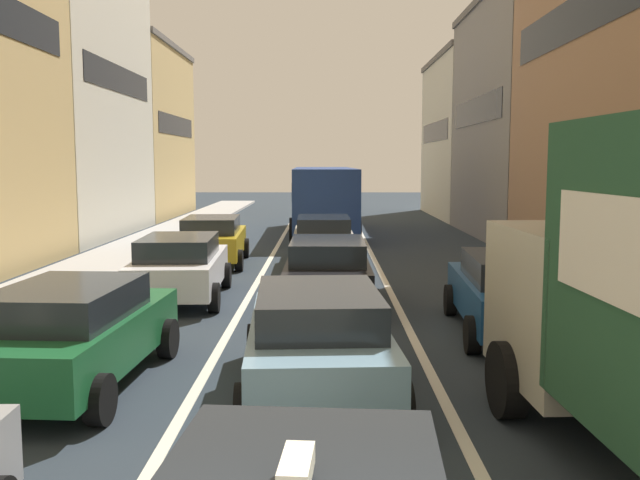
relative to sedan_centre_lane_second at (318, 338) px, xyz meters
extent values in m
cube|color=#AAAAAA|center=(-6.71, 12.77, -0.73)|extent=(2.60, 64.00, 0.14)
cube|color=silver|center=(-1.71, 12.77, -0.79)|extent=(0.16, 60.00, 0.01)
cube|color=silver|center=(1.69, 12.77, -0.79)|extent=(0.16, 60.00, 0.01)
cube|color=beige|center=(-12.01, 20.27, 5.20)|extent=(7.00, 10.90, 12.00)
cube|color=black|center=(-8.49, 20.27, 5.80)|extent=(0.02, 8.80, 1.10)
cube|color=tan|center=(-12.01, 31.27, 3.96)|extent=(7.00, 10.90, 9.52)
cube|color=black|center=(-8.49, 31.27, 4.44)|extent=(0.02, 8.80, 1.10)
cube|color=#66605B|center=(-12.01, 31.27, 8.87)|extent=(7.20, 10.90, 0.30)
cube|color=beige|center=(9.89, 31.27, 3.63)|extent=(7.00, 10.90, 8.86)
cube|color=black|center=(6.38, 31.27, 4.08)|extent=(0.02, 8.80, 1.10)
cube|color=#66605B|center=(9.89, 31.27, 8.21)|extent=(7.20, 10.90, 0.30)
cube|color=gray|center=(9.89, 20.27, 4.01)|extent=(7.00, 10.90, 9.61)
cube|color=black|center=(6.38, 20.27, 4.49)|extent=(0.02, 8.80, 1.10)
cube|color=#66605B|center=(9.89, 20.27, 8.97)|extent=(7.20, 10.90, 0.30)
cube|color=black|center=(6.38, 9.27, 5.99)|extent=(0.02, 8.80, 1.10)
cube|color=#B7B29E|center=(3.57, -0.83, 0.63)|extent=(2.50, 2.50, 1.90)
cube|color=black|center=(3.52, 0.38, 1.01)|extent=(2.02, 0.12, 0.70)
cylinder|color=black|center=(2.37, -0.80, -0.32)|extent=(0.34, 0.97, 0.96)
cube|color=#F2EACC|center=(-0.04, -5.77, 0.80)|extent=(0.19, 0.45, 0.12)
cube|color=#759EB7|center=(0.00, 0.05, -0.13)|extent=(2.05, 4.40, 0.70)
cube|color=#1E2328|center=(0.01, -0.15, 0.43)|extent=(1.72, 2.50, 0.52)
cylinder|color=black|center=(-1.01, 1.46, -0.48)|extent=(0.26, 0.65, 0.64)
cylinder|color=black|center=(0.83, 1.57, -0.48)|extent=(0.26, 0.65, 0.64)
cylinder|color=black|center=(-0.83, -1.46, -0.48)|extent=(0.26, 0.65, 0.64)
cylinder|color=black|center=(1.00, -1.35, -0.48)|extent=(0.26, 0.65, 0.64)
cube|color=#19592D|center=(-3.46, 0.40, -0.13)|extent=(2.03, 4.39, 0.70)
cube|color=#1E2328|center=(-3.47, 0.20, 0.43)|extent=(1.71, 2.49, 0.52)
cylinder|color=black|center=(-4.30, 1.91, -0.48)|extent=(0.25, 0.65, 0.64)
cylinder|color=black|center=(-2.46, 1.80, -0.48)|extent=(0.25, 0.65, 0.64)
cylinder|color=black|center=(-2.62, -1.11, -0.48)|extent=(0.25, 0.65, 0.64)
cube|color=black|center=(0.15, 5.99, -0.13)|extent=(1.81, 4.30, 0.70)
cube|color=#1E2328|center=(0.15, 5.79, 0.43)|extent=(1.59, 2.41, 0.52)
cylinder|color=black|center=(-0.77, 7.45, -0.48)|extent=(0.22, 0.64, 0.64)
cylinder|color=black|center=(1.07, 7.45, -0.48)|extent=(0.22, 0.64, 0.64)
cylinder|color=black|center=(-0.77, 4.53, -0.48)|extent=(0.22, 0.64, 0.64)
cylinder|color=black|center=(1.07, 4.52, -0.48)|extent=(0.22, 0.64, 0.64)
cube|color=silver|center=(-3.25, 6.61, -0.13)|extent=(2.03, 4.39, 0.70)
cube|color=#1E2328|center=(-3.24, 6.41, 0.43)|extent=(1.71, 2.49, 0.52)
cylinder|color=black|center=(-4.24, 8.03, -0.48)|extent=(0.25, 0.65, 0.64)
cylinder|color=black|center=(-2.41, 8.12, -0.48)|extent=(0.25, 0.65, 0.64)
cylinder|color=black|center=(-4.09, 5.11, -0.48)|extent=(0.25, 0.65, 0.64)
cylinder|color=black|center=(-2.25, 5.20, -0.48)|extent=(0.25, 0.65, 0.64)
cube|color=beige|center=(0.04, 12.30, -0.13)|extent=(1.88, 4.33, 0.70)
cube|color=#1E2328|center=(0.04, 12.10, 0.43)|extent=(1.63, 2.44, 0.52)
cylinder|color=black|center=(-0.91, 13.75, -0.48)|extent=(0.23, 0.64, 0.64)
cylinder|color=black|center=(0.93, 13.78, -0.48)|extent=(0.23, 0.64, 0.64)
cylinder|color=black|center=(-0.86, 10.82, -0.48)|extent=(0.23, 0.64, 0.64)
cylinder|color=black|center=(0.98, 10.86, -0.48)|extent=(0.23, 0.64, 0.64)
cube|color=#B29319|center=(-3.40, 12.16, -0.13)|extent=(2.02, 4.39, 0.70)
cube|color=#1E2328|center=(-3.39, 11.96, 0.43)|extent=(1.71, 2.49, 0.52)
cylinder|color=black|center=(-4.40, 13.58, -0.48)|extent=(0.25, 0.65, 0.64)
cylinder|color=black|center=(-2.56, 13.67, -0.48)|extent=(0.25, 0.65, 0.64)
cylinder|color=black|center=(-4.25, 10.66, -0.48)|extent=(0.25, 0.65, 0.64)
cylinder|color=black|center=(-2.41, 10.75, -0.48)|extent=(0.25, 0.65, 0.64)
cube|color=#194C8C|center=(3.55, 3.50, -0.13)|extent=(2.03, 4.39, 0.70)
cube|color=#1E2328|center=(3.53, 3.30, 0.43)|extent=(1.71, 2.49, 0.52)
cylinder|color=black|center=(2.71, 5.01, -0.48)|extent=(0.25, 0.65, 0.64)
cylinder|color=black|center=(4.54, 4.91, -0.48)|extent=(0.25, 0.65, 0.64)
cylinder|color=black|center=(2.55, 2.09, -0.48)|extent=(0.25, 0.65, 0.64)
cylinder|color=black|center=(4.38, 1.99, -0.48)|extent=(0.25, 0.65, 0.64)
cube|color=navy|center=(0.02, 20.98, 0.90)|extent=(2.74, 10.56, 2.40)
cube|color=black|center=(0.02, 20.98, 1.26)|extent=(2.76, 9.93, 0.70)
cylinder|color=black|center=(-1.32, 24.73, -0.30)|extent=(0.32, 1.01, 1.00)
cylinder|color=black|center=(1.18, 24.79, -0.30)|extent=(0.32, 1.01, 1.00)
cylinder|color=black|center=(-1.15, 17.80, -0.30)|extent=(0.32, 1.01, 1.00)
cylinder|color=black|center=(1.35, 17.86, -0.30)|extent=(0.32, 1.01, 1.00)
camera|label=1|loc=(0.11, -9.21, 2.39)|focal=39.00mm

